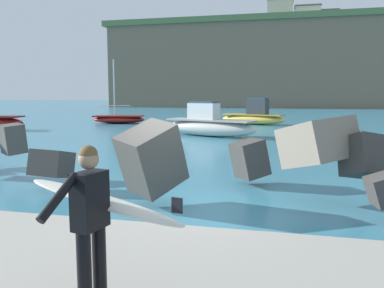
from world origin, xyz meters
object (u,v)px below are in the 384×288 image
at_px(boat_near_centre, 119,119).
at_px(station_building_west, 307,18).
at_px(station_building_east, 280,15).
at_px(boat_near_left, 254,116).
at_px(mooring_buoy_inner, 238,117).
at_px(boat_mid_centre, 209,125).
at_px(station_building_central, 326,20).
at_px(surfer_with_board, 95,212).

xyz_separation_m(boat_near_centre, station_building_west, (19.49, 69.09, 20.97)).
relative_size(boat_near_centre, station_building_east, 0.90).
xyz_separation_m(boat_near_left, station_building_west, (7.29, 67.70, 20.67)).
height_order(boat_near_left, station_building_east, station_building_east).
xyz_separation_m(mooring_buoy_inner, station_building_west, (9.54, 60.53, 21.17)).
xyz_separation_m(boat_near_left, boat_mid_centre, (-1.93, -10.85, -0.00)).
relative_size(boat_near_left, mooring_buoy_inner, 13.83).
bearing_deg(station_building_west, mooring_buoy_inner, -98.95).
bearing_deg(station_building_central, station_building_east, -152.57).
xyz_separation_m(surfer_with_board, boat_near_left, (-0.72, 31.10, -0.56)).
height_order(surfer_with_board, mooring_buoy_inner, surfer_with_board).
relative_size(boat_mid_centre, station_building_central, 1.11).
bearing_deg(mooring_buoy_inner, station_building_east, 86.94).
distance_m(surfer_with_board, station_building_west, 101.04).
height_order(mooring_buoy_inner, station_building_west, station_building_west).
bearing_deg(boat_mid_centre, boat_near_centre, 137.37).
bearing_deg(surfer_with_board, boat_near_centre, 113.50).
bearing_deg(boat_near_centre, station_building_west, 74.24).
bearing_deg(boat_near_centre, station_building_central, 71.47).
distance_m(boat_near_centre, boat_mid_centre, 13.97).
xyz_separation_m(surfer_with_board, mooring_buoy_inner, (-2.96, 38.27, -1.06)).
xyz_separation_m(boat_mid_centre, station_building_central, (13.94, 81.71, 20.49)).
xyz_separation_m(boat_near_centre, station_building_central, (24.22, 72.25, 20.79)).
bearing_deg(boat_near_left, boat_near_centre, -173.51).
height_order(surfer_with_board, boat_mid_centre, boat_mid_centre).
relative_size(surfer_with_board, station_building_east, 0.33).
distance_m(station_building_central, station_building_east, 12.60).
xyz_separation_m(boat_near_left, mooring_buoy_inner, (-2.25, 7.16, -0.50)).
bearing_deg(mooring_buoy_inner, station_building_west, 81.05).
bearing_deg(boat_mid_centre, station_building_central, 80.32).
bearing_deg(station_building_east, surfer_with_board, -90.08).
height_order(boat_mid_centre, station_building_east, station_building_east).
bearing_deg(surfer_with_board, boat_mid_centre, 97.44).
distance_m(boat_near_centre, mooring_buoy_inner, 13.13).
distance_m(surfer_with_board, mooring_buoy_inner, 38.40).
bearing_deg(boat_near_left, surfer_with_board, -88.68).
bearing_deg(station_building_central, boat_mid_centre, -99.68).
bearing_deg(boat_mid_centre, station_building_east, 87.90).
distance_m(boat_near_left, boat_mid_centre, 11.02).
height_order(surfer_with_board, boat_near_left, boat_near_left).
distance_m(boat_near_left, station_building_west, 71.16).
bearing_deg(surfer_with_board, boat_near_left, 91.32).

